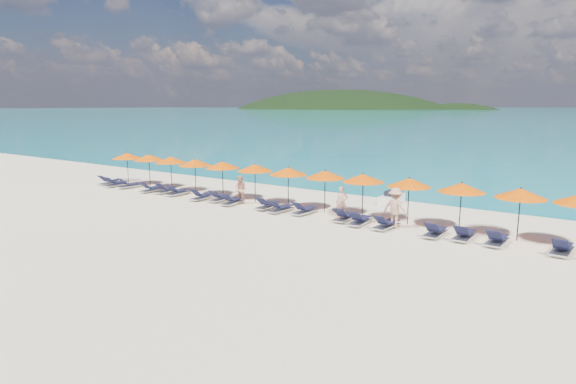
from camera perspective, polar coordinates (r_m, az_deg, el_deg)
The scene contains 38 objects.
ground at distance 22.58m, azimuth -4.39°, elevation -4.11°, with size 1400.00×1400.00×0.00m, color beige.
headland_main at distance 640.74m, azimuth 5.70°, elevation 6.35°, with size 374.00×242.00×126.50m.
headland_small at distance 601.07m, azimuth 19.28°, elevation 5.85°, with size 162.00×126.00×85.50m.
jetski at distance 28.29m, azimuth 12.18°, elevation -0.73°, with size 0.84×2.12×0.75m.
beachgoer_a at distance 24.16m, azimuth 6.38°, elevation -1.24°, with size 0.58×0.38×1.60m, color tan.
beachgoer_b at distance 27.53m, azimuth -5.64°, elevation 0.24°, with size 0.80×0.46×1.65m, color tan.
beachgoer_c at distance 22.63m, azimuth 12.61°, elevation -1.85°, with size 1.22×0.57×1.89m, color tan.
umbrella_0 at distance 36.35m, azimuth -18.55°, elevation 4.10°, with size 2.10×2.10×2.28m.
umbrella_1 at distance 34.72m, azimuth -16.17°, elevation 3.96°, with size 2.10×2.10×2.28m.
umbrella_2 at distance 32.86m, azimuth -13.73°, elevation 3.73°, with size 2.10×2.10×2.28m.
umbrella_3 at distance 30.97m, azimuth -10.97°, elevation 3.45°, with size 2.10×2.10×2.28m.
umbrella_4 at distance 29.45m, azimuth -7.78°, elevation 3.20°, with size 2.10×2.10×2.28m.
umbrella_5 at distance 27.91m, azimuth -3.94°, elevation 2.88°, with size 2.10×2.10×2.28m.
umbrella_6 at distance 26.39m, azimuth 0.04°, elevation 2.48°, with size 2.10×2.10×2.28m.
umbrella_7 at distance 25.23m, azimuth 4.42°, elevation 2.09°, with size 2.10×2.10×2.28m.
umbrella_8 at distance 24.21m, azimuth 8.90°, elevation 1.65°, with size 2.10×2.10×2.28m.
umbrella_9 at distance 23.26m, azimuth 14.17°, elevation 1.10°, with size 2.10×2.10×2.28m.
umbrella_10 at distance 22.54m, azimuth 19.89°, elevation 0.51°, with size 2.10×2.10×2.28m.
umbrella_11 at distance 21.97m, azimuth 25.87°, elevation -0.15°, with size 2.10×2.10×2.28m.
lounger_0 at distance 36.39m, azimuth -20.41°, elevation 1.16°, with size 0.75×1.74×0.66m.
lounger_1 at distance 35.42m, azimuth -19.69°, elevation 0.97°, with size 0.71×1.73×0.66m.
lounger_2 at distance 34.54m, azimuth -18.24°, elevation 0.83°, with size 0.75×1.74×0.66m.
lounger_3 at distance 32.51m, azimuth -15.90°, elevation 0.39°, with size 0.72×1.73×0.66m.
lounger_4 at distance 31.85m, azimuth -14.22°, elevation 0.27°, with size 0.79×1.75×0.66m.
lounger_5 at distance 30.92m, azimuth -12.93°, elevation 0.03°, with size 0.73×1.74×0.66m.
lounger_6 at distance 29.16m, azimuth -10.18°, elevation -0.48°, with size 0.74×1.74×0.66m.
lounger_7 at distance 28.52m, azimuth -8.02°, elevation -0.66°, with size 0.75×1.74×0.66m.
lounger_8 at distance 27.48m, azimuth -6.64°, elevation -1.04°, with size 0.79×1.75×0.66m.
lounger_9 at distance 26.21m, azimuth -2.44°, elevation -1.54°, with size 0.68×1.72×0.66m.
lounger_10 at distance 25.42m, azimuth -0.88°, elevation -1.90°, with size 0.77×1.75×0.66m.
lounger_11 at distance 24.96m, azimuth 1.94°, elevation -2.14°, with size 0.72×1.73×0.66m.
lounger_12 at distance 23.70m, azimuth 6.71°, elevation -2.87°, with size 0.71×1.73×0.66m.
lounger_13 at distance 23.02m, azimuth 8.49°, elevation -3.31°, with size 0.74×1.74×0.66m.
lounger_14 at distance 22.47m, azimuth 11.54°, elevation -3.75°, with size 0.77×1.75×0.66m.
lounger_15 at distance 21.73m, azimuth 17.06°, elevation -4.48°, with size 0.63×1.70×0.66m.
lounger_16 at distance 21.61m, azimuth 20.17°, elevation -4.74°, with size 0.62×1.70×0.66m.
lounger_17 at distance 21.33m, azimuth 23.53°, elevation -5.17°, with size 0.67×1.72×0.66m.
lounger_18 at distance 21.14m, azimuth 29.71°, elevation -5.81°, with size 0.71×1.73×0.66m.
Camera 1 is at (13.94, -16.85, 5.61)m, focal length 30.00 mm.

